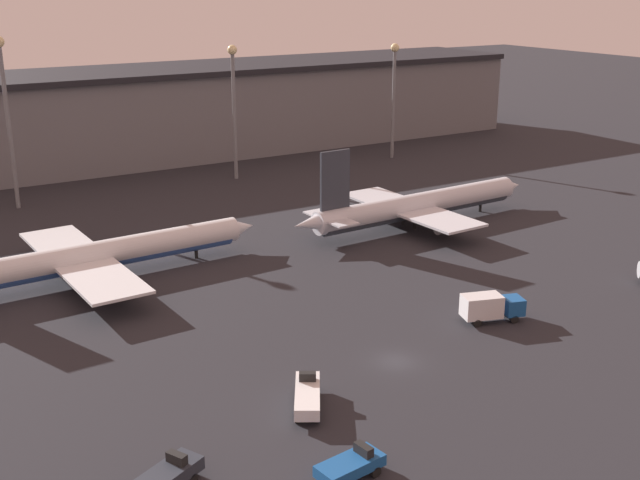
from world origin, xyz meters
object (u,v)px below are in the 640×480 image
object	(u,v)px
service_vehicle_4	(490,306)
service_vehicle_3	(307,395)
service_vehicle_2	(351,466)
airplane_1	(416,206)
service_vehicle_1	(162,480)
airplane_0	(92,257)

from	to	relation	value
service_vehicle_4	service_vehicle_3	bearing A→B (deg)	-150.25
service_vehicle_2	service_vehicle_4	xyz separation A→B (m)	(29.81, 16.92, 0.67)
service_vehicle_3	service_vehicle_4	bearing A→B (deg)	-46.84
airplane_1	service_vehicle_3	xyz separation A→B (m)	(-42.99, -39.80, -1.94)
airplane_1	service_vehicle_4	size ratio (longest dim) A/B	6.08
service_vehicle_2	service_vehicle_3	size ratio (longest dim) A/B	0.78
service_vehicle_1	service_vehicle_4	xyz separation A→B (m)	(42.98, 11.28, 0.59)
service_vehicle_3	service_vehicle_4	world-z (taller)	service_vehicle_4
airplane_0	service_vehicle_1	distance (m)	48.66
airplane_0	service_vehicle_4	xyz separation A→B (m)	(34.35, -36.57, -1.20)
airplane_1	service_vehicle_2	world-z (taller)	airplane_1
airplane_1	service_vehicle_1	bearing A→B (deg)	-144.98
service_vehicle_3	airplane_1	bearing A→B (deg)	-16.29
service_vehicle_3	service_vehicle_1	bearing A→B (deg)	139.77
airplane_0	service_vehicle_4	world-z (taller)	airplane_0
airplane_1	service_vehicle_1	size ratio (longest dim) A/B	6.05
airplane_1	service_vehicle_3	distance (m)	58.62
service_vehicle_1	service_vehicle_2	size ratio (longest dim) A/B	1.31
service_vehicle_1	service_vehicle_3	bearing A→B (deg)	-7.17
service_vehicle_2	service_vehicle_4	distance (m)	34.28
service_vehicle_1	service_vehicle_2	world-z (taller)	service_vehicle_1
airplane_1	service_vehicle_2	xyz separation A→B (m)	(-45.56, -50.81, -2.04)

